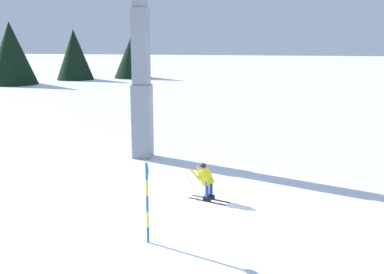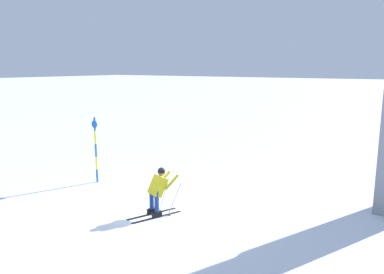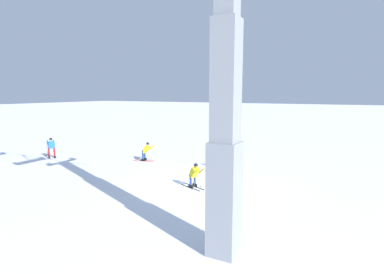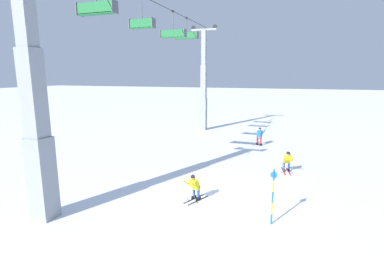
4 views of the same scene
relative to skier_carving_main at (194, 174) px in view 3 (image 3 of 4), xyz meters
name	(u,v)px [view 3 (image 3 of 4)]	position (x,y,z in m)	size (l,w,h in m)	color
ground_plane	(202,186)	(-0.17, -0.56, -0.79)	(260.00, 260.00, 0.00)	white
skier_carving_main	(194,174)	(0.00, 0.00, 0.00)	(1.62, 1.06, 1.51)	black
lift_tower_near	(226,107)	(-3.92, 5.60, 3.90)	(0.90, 2.49, 11.44)	gray
trail_marker_pole	(239,154)	(-1.19, -3.86, 0.51)	(0.07, 0.28, 2.42)	blue
skier_distant_uphill	(146,150)	(6.25, -4.15, 0.04)	(1.75, 0.88, 1.57)	red
skier_distant_downhill	(51,147)	(13.40, -1.49, 0.14)	(1.68, 1.27, 1.64)	white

